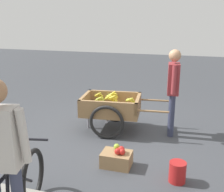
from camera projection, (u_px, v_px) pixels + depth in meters
The scene contains 6 objects.
ground_plane at pixel (113, 137), 5.13m from camera, with size 24.00×24.00×0.00m, color #3D3F44.
fruit_cart at pixel (111, 108), 5.34m from camera, with size 1.72×1.00×0.74m.
vendor_person at pixel (173, 85), 4.99m from camera, with size 0.23×0.57×1.60m.
cyclist_person at pixel (1, 150), 2.46m from camera, with size 0.51×0.27×1.66m.
plastic_bucket at pixel (177, 172), 3.69m from camera, with size 0.23×0.23×0.29m, color #B21E1E.
apple_crate at pixel (117, 158), 4.09m from camera, with size 0.44×0.32×0.32m.
Camera 1 is at (-1.34, 4.53, 2.15)m, focal length 44.08 mm.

